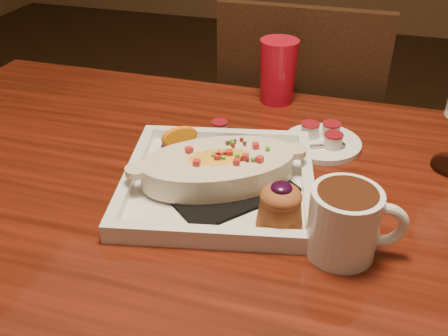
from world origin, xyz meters
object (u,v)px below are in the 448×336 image
(plate, at_px, (222,175))
(saucer, at_px, (322,140))
(red_tumbler, at_px, (278,71))
(table, at_px, (242,251))
(coffee_mug, at_px, (346,220))
(chair_far, at_px, (299,147))

(plate, xyz_separation_m, saucer, (0.14, 0.19, -0.02))
(saucer, distance_m, red_tumbler, 0.22)
(table, xyz_separation_m, saucer, (0.09, 0.22, 0.11))
(table, height_order, plate, plate)
(plate, relative_size, coffee_mug, 2.72)
(coffee_mug, bearing_deg, plate, 144.10)
(table, distance_m, plate, 0.14)
(table, bearing_deg, red_tumbler, 94.43)
(red_tumbler, bearing_deg, coffee_mug, -67.72)
(chair_far, height_order, coffee_mug, chair_far)
(table, relative_size, red_tumbler, 10.88)
(plate, bearing_deg, coffee_mug, -36.95)
(saucer, bearing_deg, red_tumbler, 125.59)
(plate, distance_m, coffee_mug, 0.22)
(chair_far, distance_m, plate, 0.66)
(red_tumbler, bearing_deg, saucer, -54.41)
(table, bearing_deg, coffee_mug, -22.23)
(coffee_mug, xyz_separation_m, saucer, (-0.07, 0.29, -0.04))
(saucer, height_order, red_tumbler, red_tumbler)
(chair_far, height_order, plate, chair_far)
(table, xyz_separation_m, red_tumbler, (-0.03, 0.39, 0.17))
(table, distance_m, chair_far, 0.65)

